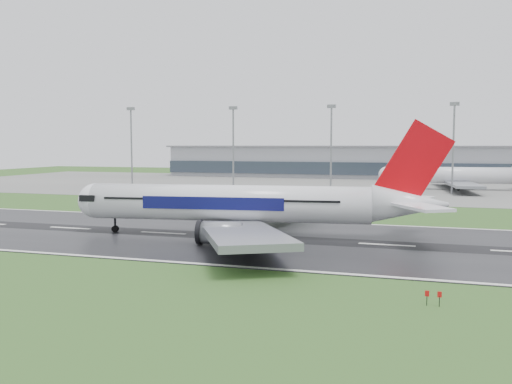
% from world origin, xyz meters
% --- Properties ---
extents(ground, '(520.00, 520.00, 0.00)m').
position_xyz_m(ground, '(0.00, 0.00, 0.00)').
color(ground, '#2A511D').
rests_on(ground, ground).
extents(runway, '(400.00, 45.00, 0.10)m').
position_xyz_m(runway, '(0.00, 0.00, 0.05)').
color(runway, black).
rests_on(runway, ground).
extents(apron, '(400.00, 130.00, 0.08)m').
position_xyz_m(apron, '(0.00, 125.00, 0.04)').
color(apron, slate).
rests_on(apron, ground).
extents(terminal, '(240.00, 36.00, 15.00)m').
position_xyz_m(terminal, '(0.00, 185.00, 7.50)').
color(terminal, gray).
rests_on(terminal, ground).
extents(main_airliner, '(73.63, 70.93, 19.49)m').
position_xyz_m(main_airliner, '(-23.17, 1.97, 9.84)').
color(main_airliner, white).
rests_on(main_airliner, runway).
extents(parked_airliner, '(62.64, 59.19, 16.69)m').
position_xyz_m(parked_airliner, '(16.85, 117.83, 8.42)').
color(parked_airliner, silver).
rests_on(parked_airliner, apron).
extents(floodmast_0, '(0.64, 0.64, 29.68)m').
position_xyz_m(floodmast_0, '(-104.09, 100.00, 14.84)').
color(floodmast_0, gray).
rests_on(floodmast_0, ground).
extents(floodmast_1, '(0.64, 0.64, 29.15)m').
position_xyz_m(floodmast_1, '(-61.64, 100.00, 14.57)').
color(floodmast_1, gray).
rests_on(floodmast_1, ground).
extents(floodmast_2, '(0.64, 0.64, 28.98)m').
position_xyz_m(floodmast_2, '(-25.30, 100.00, 14.49)').
color(floodmast_2, gray).
rests_on(floodmast_2, ground).
extents(floodmast_3, '(0.64, 0.64, 28.94)m').
position_xyz_m(floodmast_3, '(14.99, 100.00, 14.47)').
color(floodmast_3, gray).
rests_on(floodmast_3, ground).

